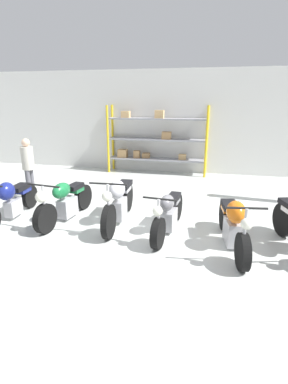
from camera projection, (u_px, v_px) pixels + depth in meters
ground_plane at (140, 230)px, 6.22m from camera, size 30.00×30.00×0.00m
back_wall at (175, 122)px, 10.70m from camera, size 30.00×0.08×3.60m
shelving_rack at (154, 139)px, 10.67m from camera, size 3.56×0.63×2.39m
motorcycle_blue at (10, 200)px, 6.62m from camera, size 0.71×2.11×1.01m
motorcycle_green at (65, 201)px, 6.60m from camera, size 0.74×2.09×1.00m
motorcycle_silver at (119, 201)px, 6.42m from camera, size 0.73×2.21×1.10m
motorcycle_grey at (168, 214)px, 6.00m from camera, size 0.60×2.02×0.95m
motorcycle_orange at (233, 224)px, 5.38m from camera, size 0.65×2.13×1.04m
person_browsing at (28, 163)px, 8.03m from camera, size 0.34×0.34×1.61m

